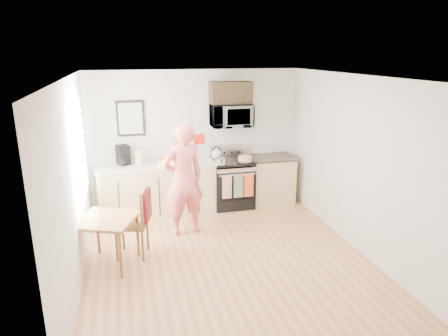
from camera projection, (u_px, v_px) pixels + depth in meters
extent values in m
plane|color=#A76A40|center=(226.00, 258.00, 5.86)|extent=(4.60, 4.60, 0.00)
cube|color=silver|center=(196.00, 139.00, 7.64)|extent=(4.00, 0.04, 2.60)
cube|color=silver|center=(295.00, 251.00, 3.36)|extent=(4.00, 0.04, 2.60)
cube|color=silver|center=(73.00, 185.00, 5.02)|extent=(0.04, 4.60, 2.60)
cube|color=silver|center=(356.00, 164.00, 5.97)|extent=(0.04, 4.60, 2.60)
cube|color=white|center=(227.00, 77.00, 5.13)|extent=(4.00, 4.60, 0.04)
cube|color=white|center=(79.00, 151.00, 5.70)|extent=(0.02, 1.40, 1.50)
cube|color=white|center=(79.00, 151.00, 5.70)|extent=(0.01, 1.30, 1.40)
cube|color=#CEBA84|center=(158.00, 189.00, 7.41)|extent=(2.10, 0.60, 0.90)
cube|color=#F0E8CF|center=(156.00, 165.00, 7.27)|extent=(2.14, 0.64, 0.04)
cube|color=#CEBA84|center=(271.00, 180.00, 7.93)|extent=(0.84, 0.60, 0.90)
cube|color=black|center=(271.00, 157.00, 7.80)|extent=(0.88, 0.64, 0.04)
cube|color=black|center=(232.00, 187.00, 7.74)|extent=(0.76, 0.65, 0.77)
cube|color=black|center=(237.00, 189.00, 7.43)|extent=(0.61, 0.02, 0.45)
cube|color=#BBBBC0|center=(237.00, 172.00, 7.34)|extent=(0.74, 0.02, 0.14)
cylinder|color=#BBBBC0|center=(237.00, 175.00, 7.30)|extent=(0.68, 0.02, 0.02)
cube|color=black|center=(232.00, 161.00, 7.59)|extent=(0.76, 0.65, 0.04)
cube|color=#BBBBC0|center=(229.00, 151.00, 7.81)|extent=(0.76, 0.08, 0.24)
cube|color=silver|center=(227.00, 187.00, 7.31)|extent=(0.18, 0.02, 0.44)
cube|color=#667C53|center=(238.00, 186.00, 7.37)|extent=(0.18, 0.02, 0.44)
cube|color=#D04D1F|center=(249.00, 185.00, 7.41)|extent=(0.18, 0.02, 0.44)
imported|color=#BBBBC0|center=(231.00, 116.00, 7.45)|extent=(0.76, 0.51, 0.42)
cube|color=black|center=(231.00, 93.00, 7.37)|extent=(0.76, 0.35, 0.40)
cube|color=black|center=(131.00, 118.00, 7.21)|extent=(0.50, 0.03, 0.65)
cube|color=beige|center=(131.00, 119.00, 7.19)|extent=(0.42, 0.01, 0.56)
cube|color=red|center=(199.00, 139.00, 7.63)|extent=(0.20, 0.02, 0.20)
imported|color=#DD3E3C|center=(183.00, 179.00, 6.42)|extent=(0.77, 0.60, 1.87)
cube|color=brown|center=(106.00, 219.00, 5.49)|extent=(0.76, 0.76, 0.04)
cylinder|color=brown|center=(76.00, 252.00, 5.34)|extent=(0.04, 0.04, 0.67)
cylinder|color=brown|center=(121.00, 255.00, 5.24)|extent=(0.04, 0.04, 0.67)
cylinder|color=brown|center=(98.00, 232.00, 5.93)|extent=(0.04, 0.04, 0.67)
cylinder|color=brown|center=(138.00, 235.00, 5.84)|extent=(0.04, 0.04, 0.67)
cube|color=brown|center=(131.00, 224.00, 5.79)|extent=(0.54, 0.54, 0.04)
cube|color=brown|center=(145.00, 206.00, 5.72)|extent=(0.15, 0.44, 0.53)
cube|color=#55130E|center=(147.00, 206.00, 5.71)|extent=(0.16, 0.40, 0.44)
cylinder|color=brown|center=(117.00, 246.00, 5.69)|extent=(0.04, 0.04, 0.48)
cylinder|color=brown|center=(143.00, 246.00, 5.69)|extent=(0.04, 0.04, 0.48)
cylinder|color=brown|center=(123.00, 235.00, 6.05)|extent=(0.04, 0.04, 0.48)
cylinder|color=brown|center=(148.00, 235.00, 6.05)|extent=(0.04, 0.04, 0.48)
cube|color=brown|center=(186.00, 154.00, 7.53)|extent=(0.16, 0.17, 0.21)
cylinder|color=red|center=(174.00, 155.00, 7.53)|extent=(0.13, 0.13, 0.17)
imported|color=silver|center=(162.00, 161.00, 7.38)|extent=(0.26, 0.26, 0.05)
cube|color=tan|center=(138.00, 158.00, 7.16)|extent=(0.11, 0.11, 0.27)
cube|color=black|center=(123.00, 155.00, 7.21)|extent=(0.27, 0.29, 0.35)
cylinder|color=black|center=(123.00, 161.00, 7.14)|extent=(0.13, 0.13, 0.13)
cube|color=tan|center=(167.00, 163.00, 7.09)|extent=(0.35, 0.27, 0.12)
cylinder|color=black|center=(245.00, 161.00, 7.48)|extent=(0.32, 0.32, 0.02)
cylinder|color=tan|center=(245.00, 158.00, 7.47)|extent=(0.26, 0.26, 0.08)
sphere|color=silver|center=(216.00, 154.00, 7.61)|extent=(0.20, 0.20, 0.20)
cone|color=silver|center=(216.00, 149.00, 7.58)|extent=(0.06, 0.06, 0.06)
torus|color=black|center=(216.00, 151.00, 7.59)|extent=(0.18, 0.02, 0.18)
cylinder|color=#BBBBC0|center=(221.00, 161.00, 7.31)|extent=(0.21, 0.21, 0.10)
cylinder|color=black|center=(221.00, 161.00, 7.15)|extent=(0.05, 0.19, 0.02)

